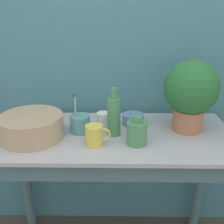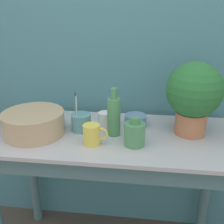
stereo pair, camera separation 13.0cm
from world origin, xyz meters
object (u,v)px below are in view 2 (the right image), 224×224
(potted_plant, at_px, (194,94))
(utensil_cup, at_px, (81,122))
(bowl_wash_large, at_px, (34,123))
(mug_white, at_px, (106,119))
(bottle_tall, at_px, (114,116))
(bottle_short, at_px, (134,134))
(mug_yellow, at_px, (92,134))
(bowl_small_blue, at_px, (135,120))

(potted_plant, distance_m, utensil_cup, 0.59)
(bowl_wash_large, distance_m, mug_white, 0.37)
(bottle_tall, distance_m, bottle_short, 0.15)
(mug_white, bearing_deg, bowl_wash_large, -160.06)
(bowl_wash_large, distance_m, mug_yellow, 0.33)
(bottle_short, distance_m, mug_white, 0.25)
(bowl_small_blue, height_order, utensil_cup, utensil_cup)
(bottle_short, bearing_deg, bowl_small_blue, 90.84)
(bowl_wash_large, xyz_separation_m, mug_white, (0.35, 0.13, -0.02))
(bottle_short, height_order, mug_yellow, bottle_short)
(bottle_short, bearing_deg, utensil_cup, 156.44)
(potted_plant, bearing_deg, bowl_small_blue, 167.23)
(mug_white, xyz_separation_m, utensil_cup, (-0.12, -0.06, 0.01))
(mug_white, height_order, utensil_cup, utensil_cup)
(bottle_tall, height_order, utensil_cup, bottle_tall)
(mug_yellow, relative_size, mug_white, 1.14)
(bowl_wash_large, xyz_separation_m, utensil_cup, (0.23, 0.06, -0.01))
(potted_plant, distance_m, mug_white, 0.47)
(bowl_small_blue, distance_m, utensil_cup, 0.30)
(bowl_wash_large, height_order, mug_yellow, bowl_wash_large)
(bottle_tall, xyz_separation_m, bottle_short, (0.11, -0.10, -0.04))
(utensil_cup, bearing_deg, bowl_small_blue, 19.13)
(potted_plant, bearing_deg, bottle_short, -150.45)
(mug_yellow, height_order, bowl_small_blue, mug_yellow)
(bowl_wash_large, bearing_deg, bowl_small_blue, 17.51)
(bottle_tall, distance_m, mug_yellow, 0.15)
(potted_plant, xyz_separation_m, bottle_tall, (-0.39, -0.06, -0.11))
(bottle_tall, bearing_deg, bowl_small_blue, 50.02)
(potted_plant, distance_m, bottle_tall, 0.41)
(bottle_tall, height_order, bowl_small_blue, bottle_tall)
(potted_plant, bearing_deg, mug_white, 176.16)
(bottle_tall, xyz_separation_m, mug_yellow, (-0.09, -0.11, -0.05))
(bowl_wash_large, distance_m, bottle_tall, 0.41)
(potted_plant, xyz_separation_m, bottle_short, (-0.28, -0.16, -0.15))
(bowl_wash_large, relative_size, bottle_tall, 1.26)
(potted_plant, xyz_separation_m, bowl_small_blue, (-0.28, 0.06, -0.18))
(bowl_small_blue, bearing_deg, mug_white, -168.02)
(bottle_tall, bearing_deg, bottle_short, -41.75)
(bottle_tall, relative_size, mug_white, 2.37)
(mug_white, bearing_deg, bottle_tall, -58.48)
(bottle_short, distance_m, bowl_small_blue, 0.22)
(bottle_tall, distance_m, utensil_cup, 0.19)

